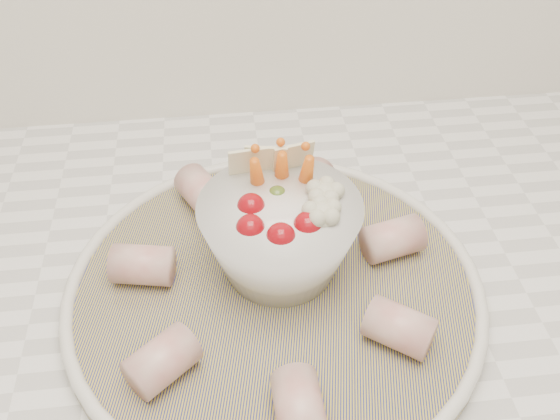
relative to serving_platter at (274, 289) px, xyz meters
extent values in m
cube|color=white|center=(-0.05, 0.01, -0.03)|extent=(2.04, 0.62, 0.04)
cylinder|color=navy|center=(0.00, 0.00, 0.00)|extent=(0.45, 0.45, 0.01)
torus|color=silver|center=(0.00, 0.00, 0.00)|extent=(0.38, 0.38, 0.01)
sphere|color=maroon|center=(-0.02, 0.00, 0.08)|extent=(0.02, 0.02, 0.02)
sphere|color=maroon|center=(0.00, -0.01, 0.08)|extent=(0.02, 0.02, 0.02)
sphere|color=maroon|center=(0.03, 0.00, 0.08)|extent=(0.02, 0.02, 0.02)
sphere|color=maroon|center=(-0.02, 0.03, 0.08)|extent=(0.02, 0.02, 0.02)
sphere|color=#4B6622|center=(0.01, 0.04, 0.07)|extent=(0.02, 0.02, 0.02)
cone|color=orange|center=(-0.01, 0.06, 0.09)|extent=(0.02, 0.04, 0.06)
cone|color=orange|center=(0.01, 0.06, 0.09)|extent=(0.02, 0.03, 0.06)
cone|color=orange|center=(0.04, 0.06, 0.09)|extent=(0.02, 0.03, 0.06)
sphere|color=beige|center=(0.05, 0.03, 0.08)|extent=(0.03, 0.03, 0.03)
sphere|color=beige|center=(0.04, 0.01, 0.08)|extent=(0.03, 0.03, 0.03)
cube|color=beige|center=(0.00, 0.08, 0.09)|extent=(0.04, 0.02, 0.04)
cube|color=beige|center=(0.03, 0.08, 0.09)|extent=(0.04, 0.02, 0.04)
cube|color=beige|center=(-0.01, 0.07, 0.09)|extent=(0.04, 0.01, 0.04)
cylinder|color=#B75953|center=(0.12, 0.03, 0.02)|extent=(0.06, 0.05, 0.04)
cylinder|color=#B75953|center=(0.05, 0.12, 0.02)|extent=(0.06, 0.06, 0.04)
cylinder|color=#B75953|center=(-0.06, 0.12, 0.02)|extent=(0.06, 0.06, 0.04)
cylinder|color=#B75953|center=(-0.12, 0.02, 0.02)|extent=(0.06, 0.05, 0.04)
cylinder|color=#B75953|center=(-0.10, -0.08, 0.02)|extent=(0.06, 0.06, 0.04)
cylinder|color=#B75953|center=(0.00, -0.13, 0.02)|extent=(0.04, 0.05, 0.04)
cylinder|color=#B75953|center=(0.09, -0.07, 0.02)|extent=(0.06, 0.06, 0.04)
camera|label=1|loc=(-0.04, -0.37, 0.43)|focal=40.00mm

